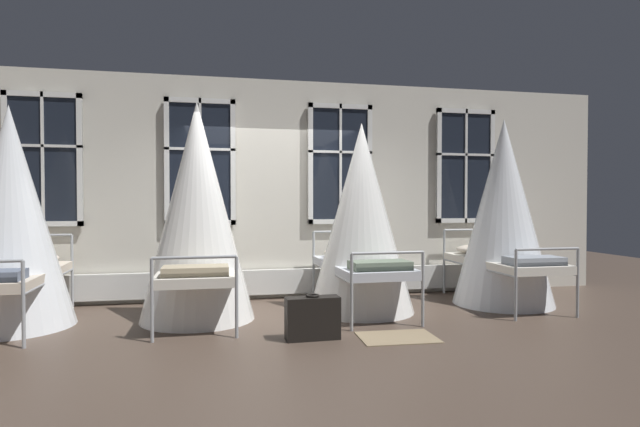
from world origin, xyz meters
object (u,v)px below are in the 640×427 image
at_px(cot_second, 197,213).
at_px(cot_third, 361,220).
at_px(cot_fourth, 503,214).
at_px(cot_first, 10,219).
at_px(suitcase_dark, 313,318).

distance_m(cot_second, cot_third, 2.07).
bearing_deg(cot_second, cot_third, -88.88).
height_order(cot_second, cot_fourth, cot_second).
height_order(cot_first, cot_third, cot_first).
distance_m(cot_first, cot_fourth, 6.20).
bearing_deg(suitcase_dark, cot_first, 157.69).
height_order(cot_second, suitcase_dark, cot_second).
bearing_deg(cot_third, cot_first, 88.66).
bearing_deg(suitcase_dark, cot_second, 133.42).
xyz_separation_m(cot_third, suitcase_dark, (-0.88, -1.21, -0.97)).
xyz_separation_m(cot_first, suitcase_dark, (3.25, -1.21, -1.00)).
bearing_deg(suitcase_dark, cot_third, 52.00).
bearing_deg(cot_fourth, cot_first, 90.38).
bearing_deg(cot_first, cot_second, -92.19).
relative_size(cot_first, cot_second, 0.96).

